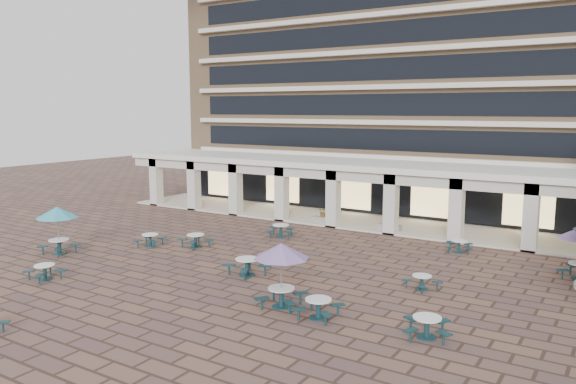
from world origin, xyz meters
name	(u,v)px	position (x,y,z in m)	size (l,w,h in m)	color
ground	(253,276)	(0.00, 0.00, 0.00)	(120.00, 120.00, 0.00)	brown
apartment_building	(430,54)	(0.00, 25.47, 12.60)	(40.00, 15.50, 25.20)	#A4825C
retail_arcade	(376,182)	(0.00, 14.80, 3.00)	(42.00, 6.60, 4.40)	white
picnic_table_0	(45,271)	(-8.14, -5.73, 0.43)	(1.77, 1.77, 0.72)	#153B40
picnic_table_3	(427,325)	(9.59, -2.74, 0.46)	(2.06, 2.06, 0.77)	#153B40
picnic_table_4	(57,214)	(-11.77, -2.33, 2.26)	(2.30, 2.30, 2.66)	#153B40
picnic_table_5	(150,239)	(-8.73, 1.67, 0.43)	(1.94, 1.94, 0.73)	#153B40
picnic_table_6	(281,253)	(3.50, -2.88, 2.27)	(2.32, 2.32, 2.67)	#153B40
picnic_table_7	(318,307)	(5.40, -3.15, 0.47)	(1.84, 1.84, 0.78)	#153B40
picnic_table_8	(196,240)	(-6.27, 2.91, 0.46)	(2.05, 2.05, 0.78)	#153B40
picnic_table_9	(247,265)	(-0.32, -0.06, 0.51)	(2.28, 2.28, 0.86)	#153B40
picnic_table_10	(422,281)	(7.64, 2.44, 0.39)	(1.80, 1.80, 0.65)	#153B40
picnic_table_12	(281,229)	(-3.50, 7.89, 0.47)	(2.17, 2.17, 0.79)	#153B40
picnic_table_13	(459,245)	(7.21, 10.00, 0.41)	(1.78, 1.78, 0.69)	#153B40
planter_left	(323,217)	(-3.17, 12.90, 0.48)	(1.50, 0.65, 1.23)	#979892
planter_right	(390,225)	(1.85, 12.90, 0.48)	(1.50, 0.79, 1.23)	#979892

